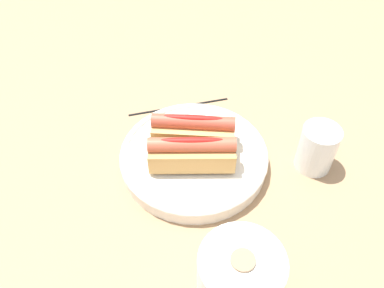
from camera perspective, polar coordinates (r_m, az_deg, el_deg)
The scene contains 7 objects.
ground_plane at distance 0.74m, azimuth 0.33°, elevation -3.64°, with size 2.40×2.40×0.00m, color #9E7A56.
serving_bowl at distance 0.73m, azimuth 0.00°, elevation -1.90°, with size 0.27×0.27×0.03m.
hotdog_front at distance 0.72m, azimuth 0.02°, elevation 2.03°, with size 0.16×0.07×0.06m.
hotdog_back at distance 0.68m, azimuth -0.02°, elevation -1.24°, with size 0.15×0.06×0.06m.
water_glass at distance 0.75m, azimuth 17.53°, elevation -0.55°, with size 0.07×0.07×0.09m.
paper_towel_roll at distance 0.55m, azimuth 6.71°, elevation -19.47°, with size 0.11×0.11×0.13m.
chopstick_near at distance 0.86m, azimuth -1.91°, elevation 5.49°, with size 0.01×0.01×0.22m, color black.
Camera 1 is at (0.03, 0.47, 0.57)m, focal length 36.77 mm.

